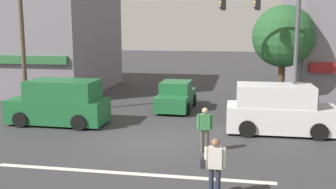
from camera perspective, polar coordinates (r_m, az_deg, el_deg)
ground_plane at (r=15.87m, az=-2.13°, el=-6.89°), size 120.00×120.00×0.00m
lane_marking_stripe at (r=12.66m, az=-5.60°, el=-11.33°), size 9.00×0.24×0.01m
building_left_block at (r=31.43m, az=-21.66°, el=8.81°), size 13.67×10.01×8.78m
street_tree at (r=19.97m, az=16.41°, el=8.03°), size 3.00×3.00×5.60m
utility_pole_near_left at (r=21.21m, az=-20.43°, el=8.65°), size 1.40×0.22×8.41m
utility_pole_far_right at (r=23.93m, az=20.62°, el=8.02°), size 1.40×0.22×7.85m
traffic_light_mast at (r=17.50m, az=15.07°, el=8.22°), size 4.88×0.55×6.20m
van_waiting_far at (r=17.59m, az=15.77°, el=-2.22°), size 4.62×2.08×2.11m
van_approaching_near at (r=19.15m, az=-15.44°, el=-1.24°), size 4.62×2.08×2.11m
sedan_crossing_center at (r=21.94m, az=1.20°, el=-0.30°), size 1.94×4.13×1.58m
pedestrian_foreground_with_bag at (r=10.63m, az=6.70°, el=-10.08°), size 0.67×0.29×1.67m
pedestrian_mid_crossing at (r=14.42m, az=5.35°, el=-4.73°), size 0.56×0.29×1.67m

